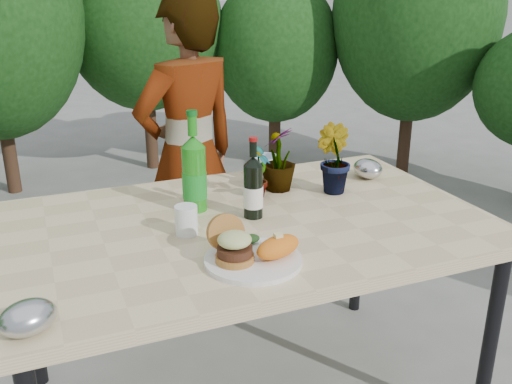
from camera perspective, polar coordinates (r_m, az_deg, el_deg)
name	(u,v)px	position (r m, az deg, el deg)	size (l,w,h in m)	color
patio_table	(247,236)	(1.93, -0.90, -4.45)	(1.60, 1.00, 0.75)	beige
shrub_hedge	(124,44)	(3.35, -13.11, 14.17)	(6.89, 5.03, 2.15)	#382316
dinner_plate	(253,260)	(1.63, -0.29, -6.84)	(0.28, 0.28, 0.01)	white
burger_stack	(232,244)	(1.61, -2.38, -5.20)	(0.11, 0.16, 0.11)	#B7722D
sweet_potato	(278,247)	(1.62, 2.21, -5.51)	(0.15, 0.08, 0.06)	orange
grilled_veg	(247,240)	(1.70, -0.92, -4.81)	(0.08, 0.05, 0.03)	olive
wine_bottle	(253,188)	(1.90, -0.28, 0.37)	(0.07, 0.07, 0.28)	black
sparkling_water	(194,175)	(1.96, -6.20, 1.74)	(0.09, 0.09, 0.35)	#1D8117
plastic_cup	(186,220)	(1.80, -6.98, -2.81)	(0.07, 0.07, 0.10)	white
seedling_left	(259,170)	(2.07, 0.28, 2.22)	(0.11, 0.08, 0.21)	#256121
seedling_mid	(333,159)	(2.15, 7.69, 3.31)	(0.14, 0.11, 0.26)	#255F20
seedling_right	(279,159)	(2.15, 2.29, 3.30)	(0.14, 0.14, 0.24)	#225C1F
blue_bowl	(266,167)	(2.30, 0.99, 2.52)	(0.12, 0.12, 0.09)	silver
foil_packet_left	(28,317)	(1.42, -21.84, -11.57)	(0.13, 0.11, 0.08)	#AFB2B6
foil_packet_right	(368,169)	(2.35, 11.11, 2.31)	(0.13, 0.11, 0.08)	#B6B8BD
person	(189,157)	(2.64, -6.72, 3.51)	(0.54, 0.36, 1.48)	#99614C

